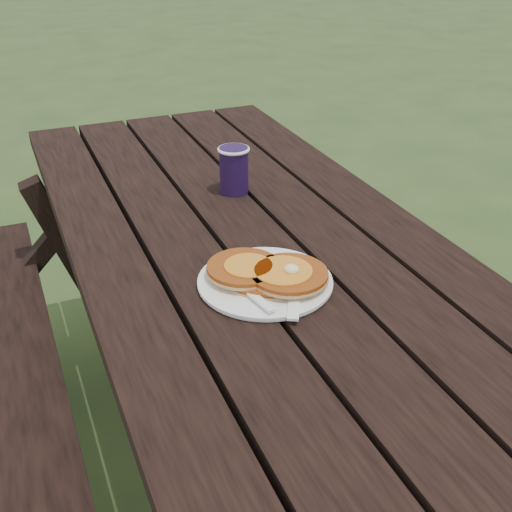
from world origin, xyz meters
name	(u,v)px	position (x,y,z in m)	size (l,w,h in m)	color
ground	(253,479)	(0.00, 0.00, 0.00)	(60.00, 60.00, 0.00)	#28401B
picnic_table	(253,373)	(0.00, 0.00, 0.37)	(1.36, 1.80, 0.75)	black
plate	(265,282)	(-0.06, -0.20, 0.76)	(0.25, 0.25, 0.01)	white
pancake_stack	(268,273)	(-0.05, -0.20, 0.77)	(0.21, 0.20, 0.04)	#944210
knife	(295,291)	(-0.02, -0.26, 0.76)	(0.02, 0.18, 0.01)	white
fork	(255,296)	(-0.10, -0.25, 0.77)	(0.03, 0.16, 0.01)	white
coffee_cup	(234,167)	(0.05, 0.23, 0.81)	(0.08, 0.08, 0.11)	#1C0C31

